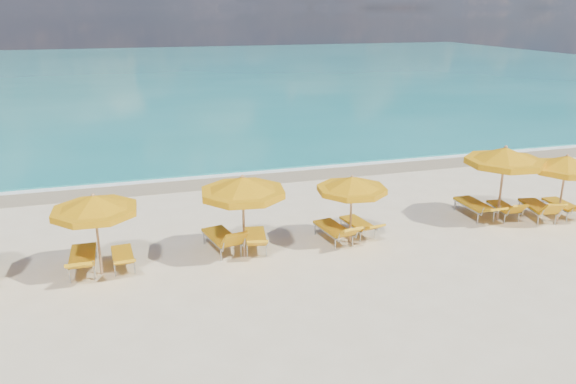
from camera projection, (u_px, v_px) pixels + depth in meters
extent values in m
plane|color=beige|center=(303.00, 247.00, 16.20)|extent=(120.00, 120.00, 0.00)
cube|color=#157B7B|center=(163.00, 73.00, 59.86)|extent=(120.00, 80.00, 0.30)
cube|color=tan|center=(246.00, 177.00, 22.93)|extent=(120.00, 2.60, 0.01)
cube|color=white|center=(242.00, 172.00, 23.65)|extent=(120.00, 1.20, 0.03)
cube|color=white|center=(97.00, 137.00, 30.02)|extent=(14.00, 0.36, 0.05)
cube|color=white|center=(304.00, 104.00, 40.22)|extent=(18.00, 0.30, 0.05)
cylinder|color=tan|center=(98.00, 236.00, 14.22)|extent=(0.07, 0.07, 2.12)
cone|color=orange|center=(94.00, 203.00, 13.94)|extent=(2.77, 2.77, 0.42)
cylinder|color=orange|center=(95.00, 211.00, 14.01)|extent=(2.79, 2.79, 0.17)
sphere|color=tan|center=(93.00, 195.00, 13.88)|extent=(0.09, 0.09, 0.09)
cylinder|color=tan|center=(244.00, 218.00, 15.21)|extent=(0.07, 0.07, 2.27)
cone|color=orange|center=(243.00, 185.00, 14.91)|extent=(2.86, 2.86, 0.45)
cylinder|color=orange|center=(243.00, 193.00, 14.98)|extent=(2.88, 2.88, 0.18)
sphere|color=tan|center=(242.00, 176.00, 14.83)|extent=(0.10, 0.10, 0.10)
cylinder|color=tan|center=(351.00, 211.00, 16.21)|extent=(0.06, 0.06, 1.98)
cone|color=orange|center=(352.00, 183.00, 15.95)|extent=(2.47, 2.47, 0.40)
cylinder|color=orange|center=(352.00, 190.00, 16.02)|extent=(2.49, 2.49, 0.16)
sphere|color=tan|center=(352.00, 176.00, 15.89)|extent=(0.09, 0.09, 0.09)
cylinder|color=tan|center=(501.00, 185.00, 17.87)|extent=(0.07, 0.07, 2.39)
cone|color=orange|center=(505.00, 155.00, 17.56)|extent=(3.03, 3.03, 0.48)
cylinder|color=orange|center=(504.00, 162.00, 17.63)|extent=(3.06, 3.06, 0.19)
sphere|color=tan|center=(506.00, 147.00, 17.49)|extent=(0.11, 0.11, 0.11)
cylinder|color=tan|center=(562.00, 190.00, 17.80)|extent=(0.07, 0.07, 2.15)
cone|color=orange|center=(567.00, 162.00, 17.52)|extent=(2.46, 2.46, 0.43)
cylinder|color=orange|center=(566.00, 169.00, 17.58)|extent=(2.48, 2.48, 0.17)
sphere|color=tan|center=(568.00, 155.00, 17.45)|extent=(0.10, 0.10, 0.10)
cube|color=orange|center=(83.00, 255.00, 14.68)|extent=(0.65, 1.43, 0.09)
cube|color=orange|center=(80.00, 266.00, 13.71)|extent=(0.64, 0.64, 0.39)
cube|color=orange|center=(122.00, 254.00, 14.91)|extent=(0.59, 1.21, 0.07)
cube|color=orange|center=(125.00, 262.00, 14.12)|extent=(0.56, 0.56, 0.32)
cube|color=orange|center=(221.00, 236.00, 15.90)|extent=(0.92, 1.53, 0.09)
cube|color=orange|center=(234.00, 240.00, 15.03)|extent=(0.73, 0.65, 0.55)
cube|color=orange|center=(255.00, 236.00, 16.03)|extent=(0.78, 1.35, 0.08)
cube|color=orange|center=(257.00, 243.00, 15.15)|extent=(0.66, 0.64, 0.37)
cube|color=orange|center=(333.00, 228.00, 16.56)|extent=(0.79, 1.43, 0.08)
cube|color=orange|center=(349.00, 232.00, 15.70)|extent=(0.68, 0.64, 0.45)
cube|color=orange|center=(357.00, 222.00, 17.08)|extent=(0.72, 1.29, 0.07)
cube|color=orange|center=(373.00, 228.00, 16.30)|extent=(0.62, 0.62, 0.34)
cube|color=orange|center=(473.00, 204.00, 18.52)|extent=(0.64, 1.43, 0.09)
cube|color=orange|center=(493.00, 210.00, 17.55)|extent=(0.64, 0.66, 0.34)
cube|color=orange|center=(503.00, 206.00, 18.49)|extent=(0.67, 1.24, 0.07)
cube|color=orange|center=(517.00, 209.00, 17.68)|extent=(0.58, 0.52, 0.43)
cube|color=orange|center=(537.00, 206.00, 18.36)|extent=(0.89, 1.49, 0.09)
cube|color=orange|center=(553.00, 209.00, 17.42)|extent=(0.71, 0.64, 0.52)
cube|color=orange|center=(561.00, 204.00, 18.64)|extent=(0.64, 1.31, 0.08)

